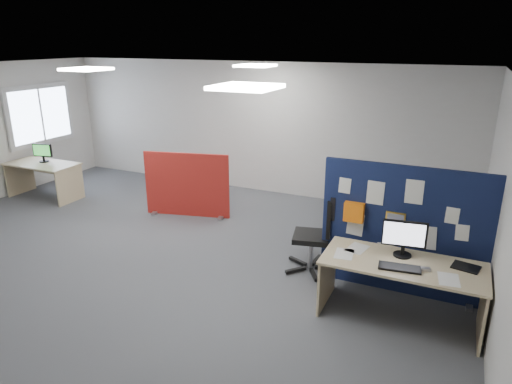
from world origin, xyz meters
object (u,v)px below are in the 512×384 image
at_px(main_desk, 402,274).
at_px(red_divider, 187,185).
at_px(monitor_main, 404,237).
at_px(navy_divider, 401,231).
at_px(office_chair, 320,228).
at_px(monitor_second, 43,152).
at_px(second_desk, 45,171).

distance_m(main_desk, red_divider, 4.40).
bearing_deg(monitor_main, main_desk, -83.05).
height_order(navy_divider, main_desk, navy_divider).
bearing_deg(monitor_main, office_chair, 145.20).
height_order(monitor_second, office_chair, office_chair).
distance_m(navy_divider, office_chair, 1.10).
xyz_separation_m(monitor_main, monitor_second, (-7.27, 1.38, -0.03)).
bearing_deg(monitor_second, second_desk, -67.99).
distance_m(main_desk, office_chair, 1.39).
bearing_deg(second_desk, navy_divider, -6.79).
distance_m(navy_divider, second_desk, 7.20).
bearing_deg(navy_divider, monitor_second, 172.74).
bearing_deg(red_divider, monitor_main, -35.73).
xyz_separation_m(navy_divider, monitor_main, (0.08, -0.47, 0.13)).
bearing_deg(office_chair, monitor_second, 159.43).
bearing_deg(main_desk, second_desk, 168.72).
relative_size(red_divider, office_chair, 1.36).
bearing_deg(office_chair, main_desk, -43.82).
bearing_deg(navy_divider, red_divider, 163.43).
relative_size(monitor_second, office_chair, 0.35).
bearing_deg(navy_divider, office_chair, 174.09).
xyz_separation_m(red_divider, monitor_second, (-3.28, -0.25, 0.35)).
distance_m(monitor_main, second_desk, 7.36).
bearing_deg(main_desk, office_chair, 149.26).
bearing_deg(second_desk, monitor_second, 126.01).
relative_size(navy_divider, main_desk, 1.14).
distance_m(main_desk, monitor_main, 0.43).
relative_size(red_divider, monitor_second, 3.84).
distance_m(main_desk, monitor_second, 7.47).
height_order(second_desk, office_chair, office_chair).
relative_size(monitor_main, office_chair, 0.43).
height_order(monitor_main, monitor_second, monitor_main).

